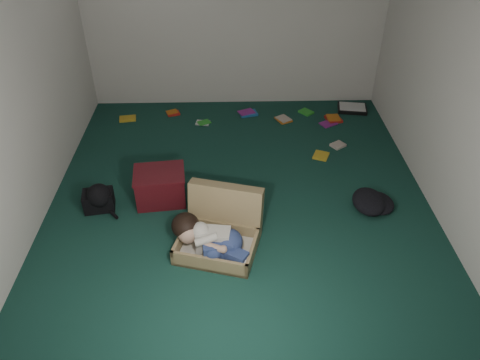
{
  "coord_description": "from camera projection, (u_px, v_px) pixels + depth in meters",
  "views": [
    {
      "loc": [
        -0.1,
        -3.92,
        3.15
      ],
      "look_at": [
        0.0,
        -0.15,
        0.35
      ],
      "focal_mm": 35.0,
      "sensor_mm": 36.0,
      "label": 1
    }
  ],
  "objects": [
    {
      "name": "paper_tray",
      "position": [
        352.0,
        108.0,
        6.61
      ],
      "size": [
        0.44,
        0.36,
        0.06
      ],
      "rotation": [
        0.0,
        0.0,
        -0.16
      ],
      "color": "black",
      "rests_on": "floor"
    },
    {
      "name": "person",
      "position": [
        210.0,
        238.0,
        4.23
      ],
      "size": [
        0.73,
        0.52,
        0.33
      ],
      "rotation": [
        0.0,
        0.0,
        -0.27
      ],
      "color": "beige",
      "rests_on": "suitcase"
    },
    {
      "name": "book_scatter",
      "position": [
        265.0,
        124.0,
        6.29
      ],
      "size": [
        3.04,
        1.36,
        0.02
      ],
      "color": "gold",
      "rests_on": "floor"
    },
    {
      "name": "clothing_pile",
      "position": [
        370.0,
        204.0,
        4.83
      ],
      "size": [
        0.57,
        0.52,
        0.15
      ],
      "primitive_type": null,
      "rotation": [
        0.0,
        0.0,
        -0.4
      ],
      "color": "black",
      "rests_on": "floor"
    },
    {
      "name": "suitcase",
      "position": [
        220.0,
        230.0,
        4.39
      ],
      "size": [
        0.87,
        0.86,
        0.53
      ],
      "rotation": [
        0.0,
        0.0,
        -0.27
      ],
      "color": "#9D8456",
      "rests_on": "floor"
    },
    {
      "name": "wall_right",
      "position": [
        457.0,
        84.0,
        4.3
      ],
      "size": [
        0.0,
        4.5,
        4.5
      ],
      "primitive_type": "plane",
      "rotation": [
        1.57,
        0.0,
        -1.57
      ],
      "color": "silver",
      "rests_on": "ground"
    },
    {
      "name": "wall_left",
      "position": [
        18.0,
        89.0,
        4.21
      ],
      "size": [
        0.0,
        4.5,
        4.5
      ],
      "primitive_type": "plane",
      "rotation": [
        1.57,
        0.0,
        1.57
      ],
      "color": "silver",
      "rests_on": "ground"
    },
    {
      "name": "wall_back",
      "position": [
        235.0,
        11.0,
        6.06
      ],
      "size": [
        4.5,
        0.0,
        4.5
      ],
      "primitive_type": "plane",
      "rotation": [
        1.57,
        0.0,
        0.0
      ],
      "color": "silver",
      "rests_on": "ground"
    },
    {
      "name": "wall_front",
      "position": [
        251.0,
        273.0,
        2.44
      ],
      "size": [
        4.5,
        0.0,
        4.5
      ],
      "primitive_type": "plane",
      "rotation": [
        -1.57,
        0.0,
        0.0
      ],
      "color": "silver",
      "rests_on": "ground"
    },
    {
      "name": "backpack",
      "position": [
        99.0,
        200.0,
        4.82
      ],
      "size": [
        0.42,
        0.36,
        0.23
      ],
      "primitive_type": null,
      "rotation": [
        0.0,
        0.0,
        0.16
      ],
      "color": "black",
      "rests_on": "floor"
    },
    {
      "name": "maroon_bin",
      "position": [
        160.0,
        186.0,
        4.89
      ],
      "size": [
        0.56,
        0.46,
        0.36
      ],
      "rotation": [
        0.0,
        0.0,
        0.11
      ],
      "color": "#4E0F16",
      "rests_on": "floor"
    },
    {
      "name": "floor",
      "position": [
        240.0,
        198.0,
        5.03
      ],
      "size": [
        4.5,
        4.5,
        0.0
      ],
      "primitive_type": "plane",
      "color": "#153C32",
      "rests_on": "ground"
    }
  ]
}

